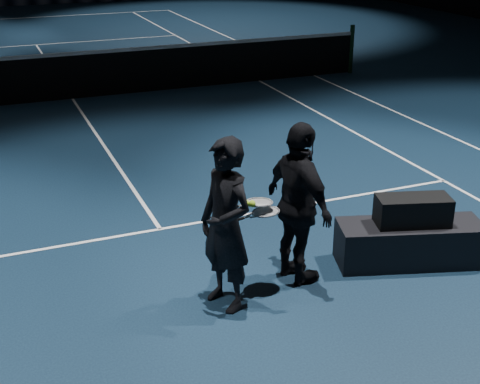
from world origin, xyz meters
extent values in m
plane|color=black|center=(0.00, 0.00, 0.00)|extent=(36.00, 36.00, 0.00)
cylinder|color=black|center=(6.40, 0.00, 0.55)|extent=(0.10, 0.10, 1.10)
cube|color=black|center=(0.00, 0.00, 0.45)|extent=(12.80, 0.02, 0.86)
cube|color=white|center=(0.00, 0.00, 0.92)|extent=(12.80, 0.03, 0.07)
cube|color=black|center=(2.25, -8.18, 0.23)|extent=(1.61, 0.93, 0.46)
cube|color=black|center=(2.25, -8.18, 0.61)|extent=(0.83, 0.54, 0.31)
cube|color=white|center=(2.25, -8.35, 0.61)|extent=(0.34, 0.11, 0.10)
imported|color=black|center=(0.15, -8.21, 0.84)|extent=(0.58, 0.71, 1.67)
imported|color=black|center=(0.98, -8.05, 0.84)|extent=(0.55, 1.03, 1.67)
camera|label=1|loc=(-1.81, -13.37, 3.49)|focal=50.00mm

